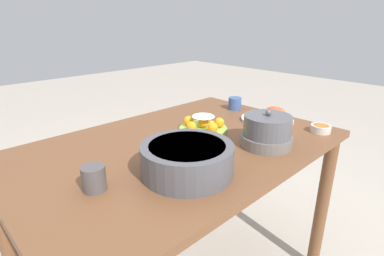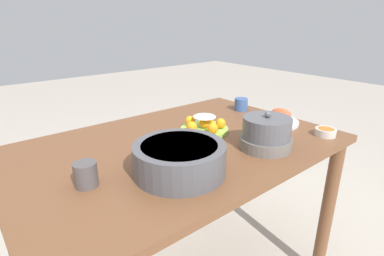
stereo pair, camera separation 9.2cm
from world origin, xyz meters
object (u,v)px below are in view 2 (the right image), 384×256
at_px(cup_near, 241,104).
at_px(serving_bowl, 179,158).
at_px(sauce_bowl, 326,132).
at_px(warming_pot, 266,134).
at_px(seafood_platter, 272,119).
at_px(dining_table, 179,167).
at_px(cup_far, 86,174).
at_px(cake_plate, 205,126).

bearing_deg(cup_near, serving_bowl, 27.05).
relative_size(sauce_bowl, warming_pot, 0.43).
relative_size(serving_bowl, sauce_bowl, 3.44).
height_order(serving_bowl, seafood_platter, serving_bowl).
xyz_separation_m(dining_table, cup_far, (0.41, 0.09, 0.15)).
bearing_deg(seafood_platter, serving_bowl, 10.18).
height_order(serving_bowl, warming_pot, warming_pot).
relative_size(seafood_platter, cup_far, 3.31).
distance_m(seafood_platter, warming_pot, 0.32).
bearing_deg(serving_bowl, cup_far, -23.71).
height_order(sauce_bowl, warming_pot, warming_pot).
bearing_deg(serving_bowl, dining_table, -126.15).
xyz_separation_m(serving_bowl, seafood_platter, (-0.65, -0.12, -0.04)).
xyz_separation_m(cake_plate, warming_pot, (-0.06, 0.29, 0.03)).
bearing_deg(cup_near, sauce_bowl, 89.17).
distance_m(serving_bowl, cup_far, 0.29).
xyz_separation_m(serving_bowl, cup_far, (0.26, -0.12, -0.02)).
distance_m(cup_near, warming_pot, 0.51).
distance_m(dining_table, seafood_platter, 0.52).
height_order(dining_table, cup_near, cup_near).
distance_m(cake_plate, warming_pot, 0.29).
bearing_deg(cup_near, warming_pot, 52.24).
bearing_deg(dining_table, serving_bowl, 53.85).
height_order(cup_near, cup_far, cup_far).
bearing_deg(serving_bowl, warming_pot, 172.27).
height_order(cake_plate, warming_pot, warming_pot).
height_order(cup_far, warming_pot, warming_pot).
distance_m(dining_table, sauce_bowl, 0.65).
distance_m(cake_plate, cup_far, 0.59).
bearing_deg(cup_near, cup_far, 13.96).
bearing_deg(cake_plate, cup_far, 11.60).
distance_m(serving_bowl, sauce_bowl, 0.70).
distance_m(sauce_bowl, warming_pot, 0.32).
relative_size(serving_bowl, cup_near, 4.20).
bearing_deg(sauce_bowl, dining_table, -32.30).
relative_size(cake_plate, serving_bowl, 0.71).
bearing_deg(cup_far, serving_bowl, 156.29).
xyz_separation_m(dining_table, sauce_bowl, (-0.54, 0.34, 0.13)).
distance_m(serving_bowl, cup_near, 0.78).
height_order(dining_table, cup_far, cup_far).
bearing_deg(warming_pot, cup_far, -14.59).
height_order(seafood_platter, cup_near, cup_near).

